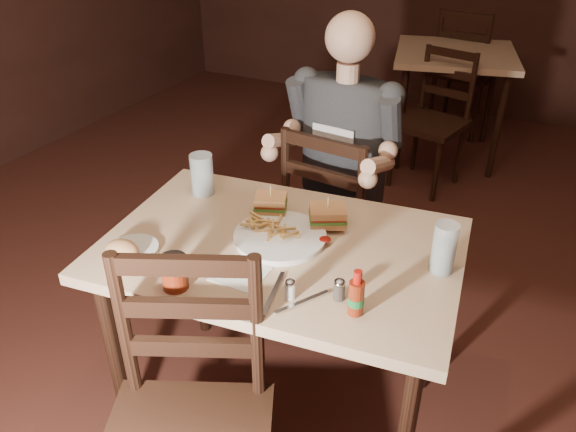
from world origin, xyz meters
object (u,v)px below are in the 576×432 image
at_px(diner, 341,127).
at_px(dinner_plate, 280,238).
at_px(bg_chair_near, 430,123).
at_px(chair_far, 341,218).
at_px(bg_table, 454,64).
at_px(main_table, 281,266).
at_px(side_plate, 133,251).
at_px(bg_chair_far, 466,71).
at_px(glass_left, 202,174).
at_px(glass_right, 444,248).
at_px(syrup_dispenser, 174,273).
at_px(hot_sauce, 357,293).

bearing_deg(diner, dinner_plate, -79.68).
xyz_separation_m(bg_chair_near, diner, (-0.06, -1.44, 0.49)).
bearing_deg(chair_far, bg_table, -85.97).
relative_size(main_table, side_plate, 7.78).
height_order(chair_far, bg_chair_far, bg_chair_far).
distance_m(diner, glass_left, 0.61).
bearing_deg(main_table, glass_right, 10.30).
height_order(chair_far, bg_chair_near, chair_far).
xyz_separation_m(chair_far, bg_chair_far, (0.05, 2.50, 0.02)).
xyz_separation_m(bg_chair_far, syrup_dispenser, (-0.16, -3.54, 0.34)).
bearing_deg(syrup_dispenser, diner, 77.62).
xyz_separation_m(bg_chair_near, side_plate, (-0.39, -2.36, 0.34)).
relative_size(bg_table, glass_left, 6.21).
xyz_separation_m(dinner_plate, syrup_dispenser, (-0.16, -0.35, 0.04)).
bearing_deg(dinner_plate, bg_chair_near, 89.87).
relative_size(chair_far, syrup_dispenser, 9.00).
distance_m(bg_table, glass_left, 2.52).
bearing_deg(glass_right, diner, 134.27).
distance_m(bg_chair_near, glass_right, 2.12).
bearing_deg(glass_left, bg_chair_near, 78.02).
height_order(bg_table, diner, diner).
relative_size(glass_right, side_plate, 1.04).
xyz_separation_m(glass_left, side_plate, (0.02, -0.43, -0.07)).
bearing_deg(chair_far, syrup_dispenser, 89.74).
bearing_deg(bg_chair_far, chair_far, 96.36).
xyz_separation_m(main_table, hot_sauce, (0.33, -0.21, 0.16)).
bearing_deg(chair_far, side_plate, 76.38).
distance_m(bg_table, glass_right, 2.62).
bearing_deg(hot_sauce, diner, 114.64).
bearing_deg(bg_chair_near, bg_table, 103.26).
relative_size(bg_chair_far, glass_right, 5.97).
xyz_separation_m(diner, syrup_dispenser, (-0.10, -1.00, -0.10)).
xyz_separation_m(bg_chair_near, glass_left, (-0.41, -1.93, 0.41)).
height_order(dinner_plate, glass_left, glass_left).
height_order(bg_chair_near, hot_sauce, hot_sauce).
xyz_separation_m(bg_table, diner, (-0.06, -1.99, 0.24)).
height_order(main_table, syrup_dispenser, syrup_dispenser).
relative_size(dinner_plate, hot_sauce, 2.11).
xyz_separation_m(bg_chair_near, dinner_plate, (-0.00, -2.09, 0.34)).
height_order(bg_table, hot_sauce, hot_sauce).
bearing_deg(chair_far, dinner_plate, 99.64).
distance_m(chair_far, diner, 0.46).
bearing_deg(hot_sauce, bg_chair_near, 98.42).
relative_size(chair_far, diner, 1.05).
relative_size(bg_chair_far, syrup_dispenser, 9.35).
bearing_deg(syrup_dispenser, side_plate, 153.11).
height_order(dinner_plate, glass_right, glass_right).
distance_m(glass_right, hot_sauce, 0.34).
distance_m(main_table, diner, 0.71).
distance_m(bg_table, side_plate, 2.93).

